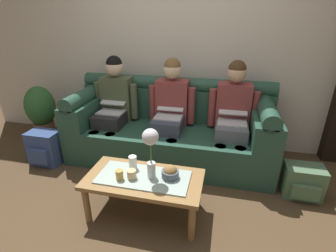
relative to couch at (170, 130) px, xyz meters
The scene contains 15 objects.
ground_plane 1.23m from the couch, 90.00° to the right, with size 14.00×14.00×0.00m, color #4C3823.
back_wall_patterned 1.20m from the couch, 90.00° to the left, with size 6.00×0.12×2.90m, color beige.
couch is the anchor object (origin of this frame).
person_left 0.78m from the couch, behind, with size 0.56×0.67×1.22m.
person_middle 0.29m from the couch, 90.00° to the right, with size 0.56×0.67×1.22m.
person_right 0.78m from the couch, ahead, with size 0.56×0.67×1.22m.
coffee_table 1.05m from the couch, 90.00° to the right, with size 1.01×0.51×0.39m.
flower_vase 1.09m from the couch, 86.17° to the right, with size 0.14×0.14×0.45m.
snack_bowl 1.03m from the couch, 77.39° to the right, with size 0.15×0.15×0.12m.
cup_near_left 1.14m from the couch, 99.25° to the right, with size 0.06×0.06×0.08m, color gold.
cup_near_right 0.96m from the couch, 97.81° to the right, with size 0.07×0.07×0.12m, color white.
cup_far_center 1.09m from the couch, 94.69° to the right, with size 0.08×0.08×0.08m, color #DBB77A.
backpack_right 1.52m from the couch, 17.79° to the right, with size 0.36×0.28×0.33m.
backpack_left 1.52m from the couch, 160.13° to the right, with size 0.36×0.28×0.41m.
potted_plant 1.88m from the couch, behind, with size 0.40×0.40×0.78m.
Camera 1 is at (0.62, -1.58, 1.65)m, focal length 26.90 mm.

